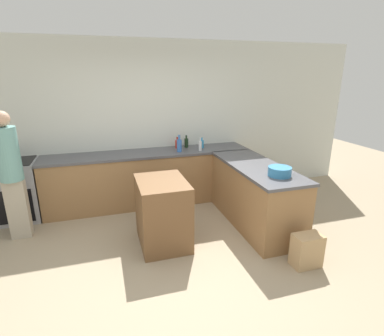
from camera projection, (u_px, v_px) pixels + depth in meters
name	position (u px, v px, depth m)	size (l,w,h in m)	color
ground_plane	(178.00, 266.00, 3.50)	(14.00, 14.00, 0.00)	tan
wall_back	(144.00, 122.00, 5.13)	(8.00, 0.06, 2.70)	silver
counter_back	(150.00, 178.00, 5.10)	(3.40, 0.63, 0.91)	olive
counter_peninsula	(255.00, 195.00, 4.39)	(0.69, 1.80, 0.91)	olive
range_oven	(13.00, 191.00, 4.52)	(0.75, 0.61, 0.92)	#99999E
island_table	(163.00, 212.00, 3.88)	(0.61, 0.82, 0.87)	brown
mixing_bowl	(280.00, 171.00, 3.79)	(0.29, 0.29, 0.12)	teal
water_bottle_blue	(179.00, 145.00, 4.95)	(0.08, 0.08, 0.28)	#386BB7
hot_sauce_bottle	(177.00, 144.00, 5.21)	(0.08, 0.08, 0.19)	red
wine_bottle_dark	(186.00, 143.00, 5.26)	(0.07, 0.07, 0.21)	black
dish_soap_bottle	(202.00, 144.00, 5.23)	(0.08, 0.08, 0.18)	#338CBF
vinegar_bottle_clear	(200.00, 146.00, 5.02)	(0.06, 0.06, 0.22)	silver
person_by_range	(11.00, 171.00, 3.86)	(0.28, 0.28, 1.72)	#ADA38E
paper_bag	(307.00, 250.00, 3.46)	(0.33, 0.21, 0.40)	tan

